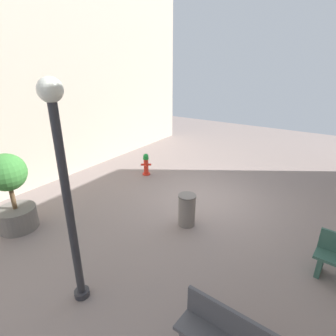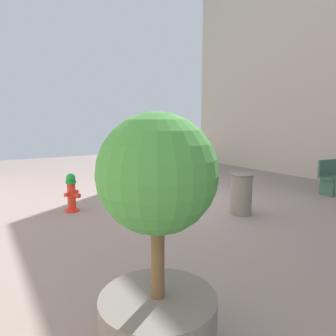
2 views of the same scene
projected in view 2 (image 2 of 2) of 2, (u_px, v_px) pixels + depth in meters
The scene contains 4 objects.
ground_plane at pixel (190, 200), 7.85m from camera, with size 23.40×23.40×0.00m, color gray.
fire_hydrant at pixel (72, 193), 6.76m from camera, with size 0.38×0.36×0.86m.
planter_tree at pixel (158, 239), 2.39m from camera, with size 0.96×0.96×2.06m.
trash_bin at pixel (241, 194), 6.58m from camera, with size 0.48×0.48×0.88m.
Camera 2 is at (4.56, 6.15, 1.98)m, focal length 32.61 mm.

